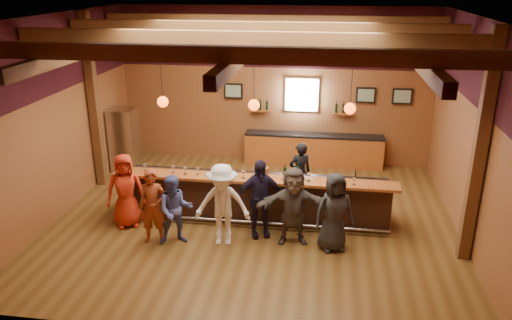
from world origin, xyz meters
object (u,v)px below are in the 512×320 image
at_px(back_bar_cabinet, 313,150).
at_px(customer_orange, 125,191).
at_px(bartender, 300,173).
at_px(customer_brown, 293,206).
at_px(customer_dark, 334,212).
at_px(ice_bucket, 263,173).
at_px(customer_redvest, 153,207).
at_px(bar_counter, 256,196).
at_px(bottle_a, 285,173).
at_px(customer_white, 223,205).
at_px(customer_navy, 259,198).
at_px(stainless_fridge, 125,140).
at_px(customer_denim, 175,210).

distance_m(back_bar_cabinet, customer_orange, 5.91).
xyz_separation_m(back_bar_cabinet, bartender, (-0.24, -2.60, 0.29)).
distance_m(customer_orange, customer_brown, 3.71).
xyz_separation_m(customer_dark, ice_bucket, (-1.55, 0.88, 0.41)).
distance_m(customer_redvest, customer_dark, 3.70).
bearing_deg(bartender, customer_dark, 88.97).
height_order(bar_counter, bottle_a, bottle_a).
bearing_deg(ice_bucket, back_bar_cabinet, 75.89).
xyz_separation_m(customer_white, ice_bucket, (0.70, 0.99, 0.35)).
bearing_deg(customer_navy, customer_redvest, 176.47).
bearing_deg(customer_brown, customer_white, -178.10).
bearing_deg(back_bar_cabinet, bartender, -95.30).
bearing_deg(back_bar_cabinet, customer_brown, -93.15).
relative_size(bar_counter, customer_brown, 3.78).
xyz_separation_m(customer_orange, customer_dark, (4.54, -0.38, -0.01)).
relative_size(back_bar_cabinet, customer_orange, 2.38).
relative_size(back_bar_cabinet, bottle_a, 12.60).
bearing_deg(stainless_fridge, ice_bucket, -32.58).
relative_size(customer_denim, bottle_a, 4.73).
distance_m(customer_redvest, customer_brown, 2.89).
relative_size(customer_dark, ice_bucket, 6.67).
height_order(customer_brown, ice_bucket, customer_brown).
relative_size(stainless_fridge, customer_redvest, 1.12).
distance_m(customer_orange, customer_white, 2.33).
relative_size(customer_orange, ice_bucket, 6.76).
height_order(customer_denim, bottle_a, customer_denim).
height_order(back_bar_cabinet, stainless_fridge, stainless_fridge).
bearing_deg(customer_dark, bartender, 91.20).
bearing_deg(customer_redvest, customer_orange, 136.30).
relative_size(customer_redvest, ice_bucket, 6.49).
relative_size(stainless_fridge, bottle_a, 5.67).
bearing_deg(customer_orange, bartender, 2.03).
height_order(bar_counter, stainless_fridge, stainless_fridge).
xyz_separation_m(bar_counter, customer_brown, (0.93, -1.03, 0.31)).
distance_m(customer_redvest, customer_denim, 0.47).
height_order(customer_denim, customer_white, customer_white).
relative_size(stainless_fridge, bartender, 1.18).
distance_m(back_bar_cabinet, bottle_a, 3.91).
bearing_deg(bartender, customer_white, 35.91).
bearing_deg(stainless_fridge, customer_brown, -34.62).
height_order(customer_redvest, customer_dark, customer_dark).
xyz_separation_m(back_bar_cabinet, bottle_a, (-0.51, -3.81, 0.76)).
bearing_deg(customer_white, back_bar_cabinet, 66.78).
xyz_separation_m(bar_counter, customer_navy, (0.20, -0.85, 0.35)).
distance_m(customer_orange, bartender, 4.12).
bearing_deg(customer_brown, ice_bucket, 126.47).
relative_size(customer_denim, customer_brown, 0.90).
bearing_deg(bar_counter, ice_bucket, -56.47).
bearing_deg(bottle_a, back_bar_cabinet, 82.36).
height_order(customer_navy, bottle_a, customer_navy).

